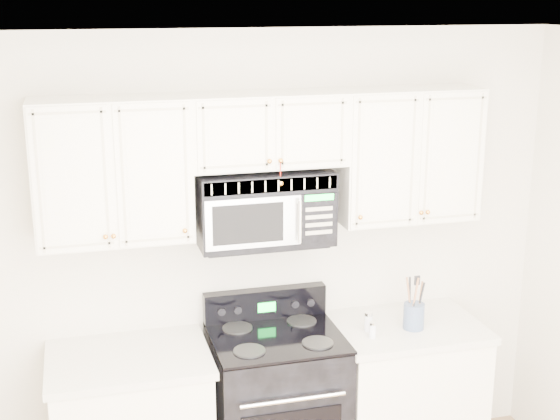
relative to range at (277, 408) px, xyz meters
name	(u,v)px	position (x,y,z in m)	size (l,w,h in m)	color
room	(370,404)	(-0.02, -1.44, 0.82)	(3.51, 3.51, 2.61)	#856A4C
base_cabinet_right	(403,400)	(0.78, -0.01, -0.06)	(0.86, 0.65, 0.92)	white
range	(277,408)	(0.00, 0.00, 0.00)	(0.73, 0.66, 1.11)	black
upper_cabinets	(266,155)	(-0.02, 0.14, 1.45)	(2.44, 0.37, 0.75)	white
microwave	(264,207)	(-0.04, 0.12, 1.17)	(0.73, 0.42, 0.41)	black
utensil_crock	(414,315)	(0.79, -0.08, 0.52)	(0.12, 0.12, 0.32)	#425B7B
shaker_salt	(368,321)	(0.53, -0.04, 0.49)	(0.05, 0.05, 0.11)	silver
shaker_pepper	(373,330)	(0.52, -0.14, 0.48)	(0.04, 0.04, 0.09)	silver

